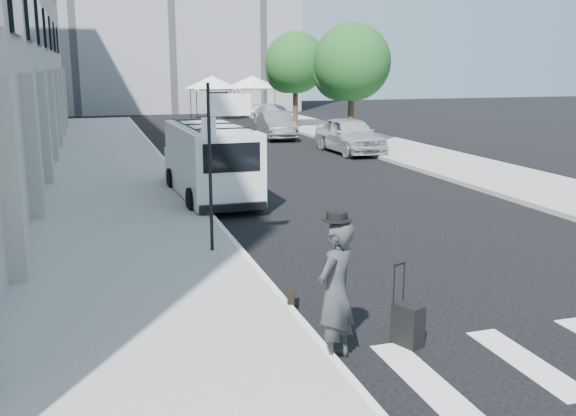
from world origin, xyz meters
TOP-DOWN VIEW (x-y plane):
  - ground at (0.00, 0.00)m, footprint 120.00×120.00m
  - sidewalk_left at (-4.25, 16.00)m, footprint 4.50×48.00m
  - sidewalk_right at (9.00, 20.00)m, footprint 4.00×56.00m
  - sign_pole at (-2.36, 3.20)m, footprint 1.03×0.07m
  - tree_near at (7.50, 20.15)m, footprint 3.80×3.83m
  - tree_far at (7.50, 29.15)m, footprint 3.80×3.83m
  - tent_left at (4.00, 38.00)m, footprint 4.00×4.00m
  - tent_right at (7.20, 38.50)m, footprint 4.00×4.00m
  - businessman at (-1.90, -2.15)m, footprint 0.87×0.82m
  - briefcase at (-1.90, -0.16)m, footprint 0.25×0.46m
  - suitcase at (-0.70, -2.00)m, footprint 0.42×0.50m
  - cargo_van at (-1.51, 9.31)m, footprint 2.22×5.91m
  - parked_car_a at (6.56, 17.64)m, footprint 2.10×4.91m
  - parked_car_b at (5.00, 24.37)m, footprint 1.99×4.62m
  - parked_car_c at (6.80, 31.06)m, footprint 2.03×4.91m

SIDE VIEW (x-z plane):
  - ground at x=0.00m, z-range 0.00..0.00m
  - sidewalk_left at x=-4.25m, z-range 0.00..0.15m
  - sidewalk_right at x=9.00m, z-range 0.00..0.15m
  - briefcase at x=-1.90m, z-range 0.00..0.34m
  - suitcase at x=-0.70m, z-range -0.28..0.92m
  - parked_car_c at x=6.80m, z-range 0.00..1.42m
  - parked_car_b at x=5.00m, z-range 0.00..1.48m
  - parked_car_a at x=6.56m, z-range 0.00..1.65m
  - businessman at x=-1.90m, z-range 0.00..2.00m
  - cargo_van at x=-1.51m, z-range 0.04..2.26m
  - sign_pole at x=-2.36m, z-range 0.90..4.40m
  - tent_left at x=4.00m, z-range 1.11..4.31m
  - tent_right at x=7.20m, z-range 1.11..4.31m
  - tree_near at x=7.50m, z-range 0.96..6.99m
  - tree_far at x=7.50m, z-range 0.96..6.99m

